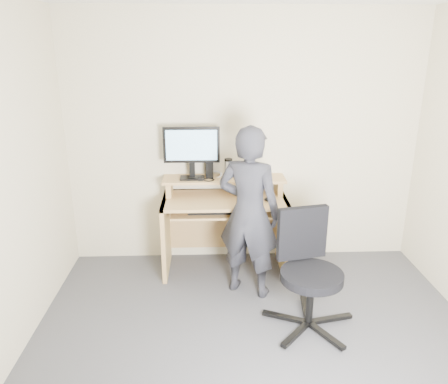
{
  "coord_description": "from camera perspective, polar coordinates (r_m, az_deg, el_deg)",
  "views": [
    {
      "loc": [
        -0.36,
        -2.5,
        2.16
      ],
      "look_at": [
        -0.22,
        1.05,
        0.95
      ],
      "focal_mm": 35.0,
      "sensor_mm": 36.0,
      "label": 1
    }
  ],
  "objects": [
    {
      "name": "ground",
      "position": [
        3.33,
        4.9,
        -21.8
      ],
      "size": [
        3.5,
        3.5,
        0.0
      ],
      "primitive_type": "plane",
      "color": "#49494D",
      "rests_on": "ground"
    },
    {
      "name": "back_wall",
      "position": [
        4.36,
        2.59,
        6.75
      ],
      "size": [
        3.5,
        0.02,
        2.5
      ],
      "primitive_type": "cube",
      "color": "beige",
      "rests_on": "ground"
    },
    {
      "name": "desk",
      "position": [
        4.34,
        0.06,
        -2.98
      ],
      "size": [
        1.2,
        0.6,
        0.91
      ],
      "color": "tan",
      "rests_on": "ground"
    },
    {
      "name": "monitor",
      "position": [
        4.19,
        -4.26,
        5.73
      ],
      "size": [
        0.54,
        0.15,
        0.51
      ],
      "rotation": [
        0.0,
        0.0,
        -0.0
      ],
      "color": "black",
      "rests_on": "desk"
    },
    {
      "name": "external_drive",
      "position": [
        4.31,
        -1.93,
        3.31
      ],
      "size": [
        0.08,
        0.13,
        0.2
      ],
      "primitive_type": "cube",
      "rotation": [
        0.0,
        0.0,
        0.05
      ],
      "color": "black",
      "rests_on": "desk"
    },
    {
      "name": "travel_mug",
      "position": [
        4.28,
        0.58,
        3.0
      ],
      "size": [
        0.09,
        0.09,
        0.17
      ],
      "primitive_type": "cylinder",
      "rotation": [
        0.0,
        0.0,
        -0.14
      ],
      "color": "#BCBCC1",
      "rests_on": "desk"
    },
    {
      "name": "smartphone",
      "position": [
        4.29,
        4.11,
        1.89
      ],
      "size": [
        0.1,
        0.14,
        0.01
      ],
      "primitive_type": "cube",
      "rotation": [
        0.0,
        0.0,
        -0.3
      ],
      "color": "black",
      "rests_on": "desk"
    },
    {
      "name": "charger",
      "position": [
        4.2,
        -3.14,
        1.73
      ],
      "size": [
        0.05,
        0.05,
        0.03
      ],
      "primitive_type": "cube",
      "rotation": [
        0.0,
        0.0,
        0.15
      ],
      "color": "black",
      "rests_on": "desk"
    },
    {
      "name": "headphones",
      "position": [
        4.36,
        -1.28,
        2.25
      ],
      "size": [
        0.19,
        0.18,
        0.06
      ],
      "primitive_type": "torus",
      "rotation": [
        0.26,
        0.0,
        -0.22
      ],
      "color": "silver",
      "rests_on": "desk"
    },
    {
      "name": "keyboard",
      "position": [
        4.14,
        -1.51,
        -2.35
      ],
      "size": [
        0.46,
        0.18,
        0.03
      ],
      "primitive_type": "cube",
      "rotation": [
        0.0,
        0.0,
        -0.0
      ],
      "color": "black",
      "rests_on": "desk"
    },
    {
      "name": "mouse",
      "position": [
        4.14,
        5.94,
        -0.95
      ],
      "size": [
        0.1,
        0.07,
        0.04
      ],
      "primitive_type": "ellipsoid",
      "rotation": [
        0.0,
        0.0,
        -0.04
      ],
      "color": "black",
      "rests_on": "desk"
    },
    {
      "name": "office_chair",
      "position": [
        3.53,
        10.92,
        -9.51
      ],
      "size": [
        0.73,
        0.72,
        0.93
      ],
      "rotation": [
        0.0,
        0.0,
        0.22
      ],
      "color": "black",
      "rests_on": "ground"
    },
    {
      "name": "person",
      "position": [
        3.8,
        3.28,
        -2.73
      ],
      "size": [
        0.66,
        0.57,
        1.54
      ],
      "primitive_type": "imported",
      "rotation": [
        0.0,
        0.0,
        2.71
      ],
      "color": "black",
      "rests_on": "ground"
    }
  ]
}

